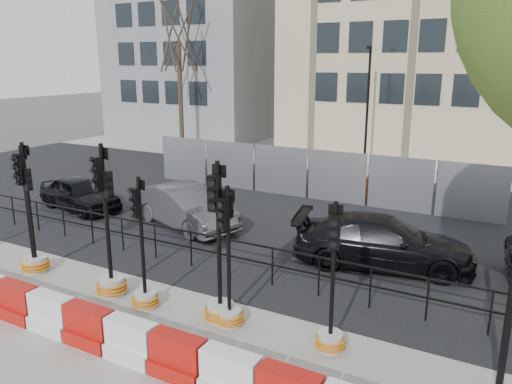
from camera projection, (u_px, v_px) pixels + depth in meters
The scene contains 20 objects.
ground at pixel (163, 284), 12.22m from camera, with size 120.00×120.00×0.00m, color #51514C.
sidewalk_near at pixel (64, 342), 9.68m from camera, with size 40.00×6.00×0.02m, color gray.
road at pixel (285, 211), 18.16m from camera, with size 40.00×14.00×0.03m, color black.
sidewalk_far at pixel (360, 167), 25.80m from camera, with size 40.00×4.00×0.02m, color gray.
building_grey at pixel (200, 36), 35.60m from camera, with size 11.00×9.06×14.00m.
kerb_railing at pixel (191, 243), 13.07m from camera, with size 18.00×0.04×1.00m.
heras_fencing at pixel (303, 176), 20.51m from camera, with size 14.33×1.72×2.00m.
lamp_post_far at pixel (367, 106), 23.88m from camera, with size 0.12×0.56×6.00m.
tree_bare_far at pixel (178, 37), 28.79m from camera, with size 2.00×2.00×9.00m.
barrier_row at pixel (71, 321), 9.75m from camera, with size 16.75×0.50×0.80m.
traffic_signal_b at pixel (32, 244), 12.72m from camera, with size 0.65×0.65×3.31m.
traffic_signal_c at pixel (33, 247), 12.74m from camera, with size 0.67×0.67×3.40m.
traffic_signal_d at pixel (110, 261), 11.43m from camera, with size 0.70×0.70×3.58m.
traffic_signal_e at pixel (144, 282), 10.91m from camera, with size 0.59×0.59×2.98m.
traffic_signal_f at pixel (220, 286), 10.27m from camera, with size 0.68×0.68×3.43m.
traffic_signal_g at pixel (229, 298), 10.16m from camera, with size 0.59×0.59×2.98m.
traffic_signal_h at pixel (331, 321), 9.28m from camera, with size 0.58×0.58×2.93m.
car_a at pixel (80, 193), 18.20m from camera, with size 3.82×2.07×1.24m, color black.
car_b at pixel (185, 207), 16.30m from camera, with size 4.40×2.72×1.37m, color #444448.
car_c at pixel (383, 242), 13.14m from camera, with size 4.97×2.85×1.35m, color black.
Camera 1 is at (7.41, -8.77, 5.30)m, focal length 35.00 mm.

